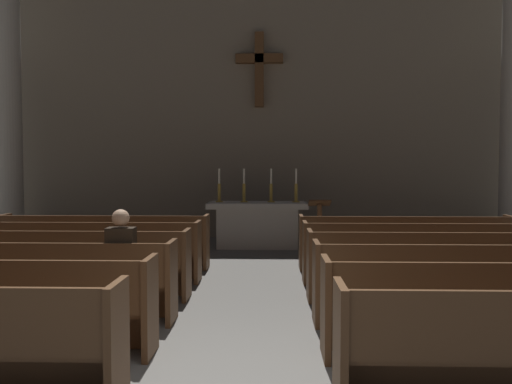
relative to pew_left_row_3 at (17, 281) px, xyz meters
The scene contains 17 objects.
pew_left_row_3 is the anchor object (origin of this frame).
pew_left_row_4 1.10m from the pew_left_row_3, 90.00° to the left, with size 3.68×0.50×0.95m.
pew_left_row_5 2.20m from the pew_left_row_3, 90.00° to the left, with size 3.68×0.50×0.95m.
pew_left_row_6 3.30m from the pew_left_row_3, 90.00° to the left, with size 3.68×0.50×0.95m.
pew_right_row_3 5.29m from the pew_left_row_3, ahead, with size 3.68×0.50×0.95m.
pew_right_row_4 5.41m from the pew_left_row_3, 11.75° to the left, with size 3.68×0.50×0.95m.
pew_right_row_5 5.73m from the pew_left_row_3, 22.58° to the left, with size 3.68×0.50×0.95m.
pew_right_row_6 6.24m from the pew_left_row_3, 31.96° to the left, with size 3.68×0.50×0.95m.
column_left_third 7.20m from the pew_left_row_3, 116.82° to the left, with size 0.94×0.94×6.46m.
altar 6.37m from the pew_left_row_3, 65.46° to the left, with size 2.20×0.90×1.01m.
candlestick_outer_left 6.12m from the pew_left_row_3, 72.78° to the left, with size 0.16×0.16×0.74m.
candlestick_inner_left 6.30m from the pew_left_row_3, 67.97° to the left, with size 0.16×0.16×0.74m.
candlestick_inner_right 6.55m from the pew_left_row_3, 63.06° to the left, with size 0.16×0.16×0.74m.
candlestick_outer_right 6.81m from the pew_left_row_3, 58.91° to the left, with size 0.16×0.16×0.74m.
apse_with_cross 8.71m from the pew_left_row_3, 70.79° to the left, with size 12.33×0.47×7.61m.
lectern 6.04m from the pew_left_row_3, 49.61° to the left, with size 0.44×0.36×1.15m.
lone_worshipper 1.26m from the pew_left_row_3, ahead, with size 0.32×0.43×1.32m.
Camera 1 is at (0.33, -3.99, 1.82)m, focal length 38.05 mm.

